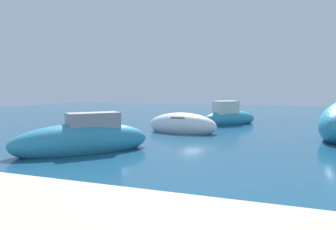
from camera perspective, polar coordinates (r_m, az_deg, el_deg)
moored_boat_3 at (r=16.60m, az=2.48°, el=-1.81°), size 3.77×1.82×1.29m
moored_boat_5 at (r=20.85m, az=10.54°, el=-0.41°), size 3.50×3.71×1.71m
moored_boat_6 at (r=11.77m, az=-14.48°, el=-4.22°), size 4.19×4.63×1.66m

